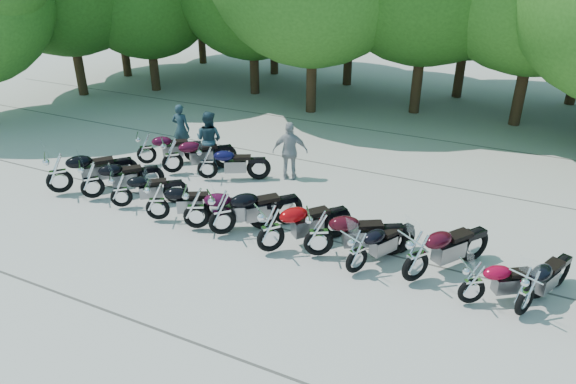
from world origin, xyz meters
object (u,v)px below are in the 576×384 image
at_px(motorcycle_3, 157,201).
at_px(rider_1, 209,140).
at_px(motorcycle_5, 222,212).
at_px(motorcycle_13, 146,148).
at_px(motorcycle_2, 120,190).
at_px(motorcycle_8, 357,251).
at_px(motorcycle_7, 319,232).
at_px(rider_2, 290,151).
at_px(motorcycle_0, 58,172).
at_px(motorcycle_1, 91,179).
at_px(motorcycle_6, 271,228).
at_px(motorcycle_9, 417,256).
at_px(motorcycle_4, 196,207).
at_px(rider_0, 181,128).
at_px(motorcycle_14, 172,155).
at_px(motorcycle_10, 473,282).
at_px(motorcycle_11, 527,291).
at_px(motorcycle_15, 207,162).

height_order(motorcycle_3, rider_1, rider_1).
distance_m(motorcycle_5, motorcycle_13, 5.50).
distance_m(motorcycle_2, rider_1, 3.64).
relative_size(motorcycle_2, motorcycle_8, 0.96).
relative_size(motorcycle_5, rider_1, 1.30).
relative_size(motorcycle_7, rider_2, 1.31).
height_order(motorcycle_0, motorcycle_1, motorcycle_0).
xyz_separation_m(motorcycle_0, motorcycle_8, (9.12, -0.08, -0.12)).
xyz_separation_m(motorcycle_6, motorcycle_9, (3.35, 0.30, 0.00)).
bearing_deg(motorcycle_4, motorcycle_8, -119.32).
relative_size(motorcycle_3, rider_0, 1.26).
relative_size(motorcycle_0, motorcycle_14, 1.09).
xyz_separation_m(motorcycle_6, motorcycle_7, (1.08, 0.32, -0.01)).
bearing_deg(rider_0, motorcycle_9, 145.40).
relative_size(motorcycle_0, motorcycle_10, 1.26).
bearing_deg(motorcycle_8, motorcycle_4, 26.71).
bearing_deg(motorcycle_11, rider_1, 3.17).
height_order(motorcycle_8, motorcycle_13, motorcycle_13).
xyz_separation_m(motorcycle_6, rider_2, (-1.44, 4.08, 0.23)).
xyz_separation_m(motorcycle_9, motorcycle_10, (1.21, -0.26, -0.13)).
bearing_deg(motorcycle_7, rider_0, 28.95).
height_order(motorcycle_2, motorcycle_7, motorcycle_7).
relative_size(motorcycle_4, motorcycle_8, 1.10).
bearing_deg(motorcycle_4, motorcycle_2, 59.59).
bearing_deg(motorcycle_1, motorcycle_13, -42.41).
bearing_deg(motorcycle_0, motorcycle_13, -65.62).
relative_size(motorcycle_2, motorcycle_10, 1.02).
height_order(motorcycle_10, motorcycle_14, motorcycle_14).
xyz_separation_m(motorcycle_10, motorcycle_14, (-9.50, 2.73, 0.09)).
xyz_separation_m(motorcycle_14, motorcycle_15, (1.25, 0.09, -0.04)).
bearing_deg(motorcycle_15, motorcycle_6, -156.05).
bearing_deg(motorcycle_6, rider_0, 1.80).
height_order(motorcycle_13, rider_0, rider_0).
relative_size(motorcycle_4, motorcycle_10, 1.16).
relative_size(motorcycle_1, rider_1, 1.22).
xyz_separation_m(motorcycle_2, motorcycle_4, (2.57, -0.10, 0.08)).
distance_m(motorcycle_9, motorcycle_13, 9.91).
relative_size(motorcycle_2, motorcycle_7, 0.85).
bearing_deg(rider_0, motorcycle_8, 140.82).
xyz_separation_m(motorcycle_8, motorcycle_13, (-8.29, 2.93, 0.02)).
distance_m(motorcycle_13, rider_1, 2.14).
height_order(motorcycle_4, rider_1, rider_1).
xyz_separation_m(motorcycle_5, motorcycle_7, (2.54, 0.13, -0.01)).
xyz_separation_m(motorcycle_2, rider_2, (3.35, 3.83, 0.35)).
bearing_deg(motorcycle_13, motorcycle_7, -146.25).
bearing_deg(motorcycle_0, motorcycle_7, -138.22).
xyz_separation_m(motorcycle_8, rider_2, (-3.54, 4.01, 0.32)).
bearing_deg(motorcycle_6, rider_2, -31.13).
bearing_deg(motorcycle_7, motorcycle_11, -122.32).
bearing_deg(motorcycle_2, motorcycle_4, -132.43).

